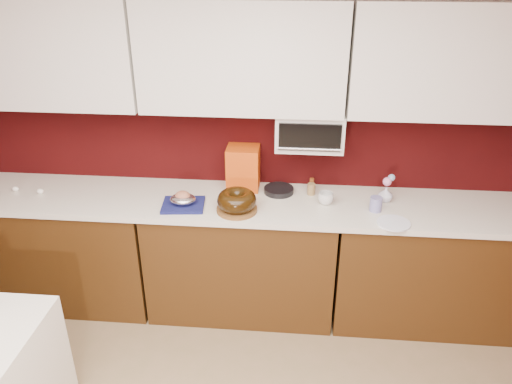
{
  "coord_description": "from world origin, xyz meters",
  "views": [
    {
      "loc": [
        0.38,
        -1.1,
        2.48
      ],
      "look_at": [
        0.11,
        1.84,
        1.02
      ],
      "focal_mm": 35.0,
      "sensor_mm": 36.0,
      "label": 1
    }
  ],
  "objects_px": {
    "bundt_cake": "(237,200)",
    "toaster_oven": "(310,129)",
    "pandoro_box": "(243,168)",
    "coffee_mug": "(326,197)",
    "foil_ham_nest": "(183,199)",
    "flower_vase": "(386,193)",
    "blue_jar": "(376,204)"
  },
  "relations": [
    {
      "from": "coffee_mug",
      "to": "pandoro_box",
      "type": "bearing_deg",
      "value": 160.44
    },
    {
      "from": "bundt_cake",
      "to": "pandoro_box",
      "type": "distance_m",
      "value": 0.37
    },
    {
      "from": "coffee_mug",
      "to": "flower_vase",
      "type": "xyz_separation_m",
      "value": [
        0.41,
        0.08,
        0.01
      ]
    },
    {
      "from": "pandoro_box",
      "to": "coffee_mug",
      "type": "distance_m",
      "value": 0.63
    },
    {
      "from": "foil_ham_nest",
      "to": "blue_jar",
      "type": "height_order",
      "value": "blue_jar"
    },
    {
      "from": "bundt_cake",
      "to": "pandoro_box",
      "type": "xyz_separation_m",
      "value": [
        0.0,
        0.37,
        0.08
      ]
    },
    {
      "from": "blue_jar",
      "to": "flower_vase",
      "type": "bearing_deg",
      "value": 60.52
    },
    {
      "from": "coffee_mug",
      "to": "flower_vase",
      "type": "relative_size",
      "value": 0.85
    },
    {
      "from": "foil_ham_nest",
      "to": "coffee_mug",
      "type": "bearing_deg",
      "value": 7.39
    },
    {
      "from": "foil_ham_nest",
      "to": "coffee_mug",
      "type": "distance_m",
      "value": 0.96
    },
    {
      "from": "pandoro_box",
      "to": "flower_vase",
      "type": "height_order",
      "value": "pandoro_box"
    },
    {
      "from": "toaster_oven",
      "to": "flower_vase",
      "type": "relative_size",
      "value": 3.77
    },
    {
      "from": "toaster_oven",
      "to": "bundt_cake",
      "type": "bearing_deg",
      "value": -145.21
    },
    {
      "from": "flower_vase",
      "to": "coffee_mug",
      "type": "bearing_deg",
      "value": -169.31
    },
    {
      "from": "pandoro_box",
      "to": "flower_vase",
      "type": "relative_size",
      "value": 2.6
    },
    {
      "from": "blue_jar",
      "to": "coffee_mug",
      "type": "bearing_deg",
      "value": 168.13
    },
    {
      "from": "bundt_cake",
      "to": "foil_ham_nest",
      "type": "distance_m",
      "value": 0.37
    },
    {
      "from": "toaster_oven",
      "to": "coffee_mug",
      "type": "relative_size",
      "value": 4.46
    },
    {
      "from": "pandoro_box",
      "to": "coffee_mug",
      "type": "xyz_separation_m",
      "value": [
        0.59,
        -0.21,
        -0.1
      ]
    },
    {
      "from": "blue_jar",
      "to": "flower_vase",
      "type": "relative_size",
      "value": 0.82
    },
    {
      "from": "bundt_cake",
      "to": "flower_vase",
      "type": "relative_size",
      "value": 2.18
    },
    {
      "from": "toaster_oven",
      "to": "pandoro_box",
      "type": "height_order",
      "value": "toaster_oven"
    },
    {
      "from": "foil_ham_nest",
      "to": "pandoro_box",
      "type": "height_order",
      "value": "pandoro_box"
    },
    {
      "from": "foil_ham_nest",
      "to": "toaster_oven",
      "type": "bearing_deg",
      "value": 18.94
    },
    {
      "from": "bundt_cake",
      "to": "flower_vase",
      "type": "height_order",
      "value": "bundt_cake"
    },
    {
      "from": "foil_ham_nest",
      "to": "flower_vase",
      "type": "distance_m",
      "value": 1.38
    },
    {
      "from": "bundt_cake",
      "to": "toaster_oven",
      "type": "bearing_deg",
      "value": 34.79
    },
    {
      "from": "bundt_cake",
      "to": "pandoro_box",
      "type": "height_order",
      "value": "pandoro_box"
    },
    {
      "from": "bundt_cake",
      "to": "coffee_mug",
      "type": "bearing_deg",
      "value": 15.14
    },
    {
      "from": "bundt_cake",
      "to": "blue_jar",
      "type": "distance_m",
      "value": 0.92
    },
    {
      "from": "pandoro_box",
      "to": "toaster_oven",
      "type": "bearing_deg",
      "value": -6.25
    },
    {
      "from": "pandoro_box",
      "to": "flower_vase",
      "type": "bearing_deg",
      "value": -7.78
    }
  ]
}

